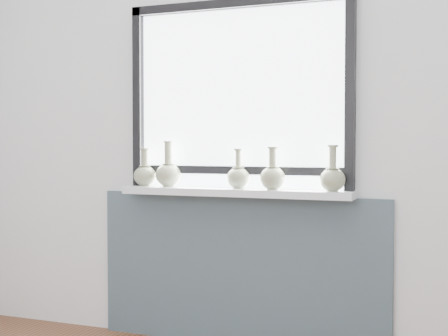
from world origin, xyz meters
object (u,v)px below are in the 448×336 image
(windowsill, at_px, (234,192))
(vase_e, at_px, (332,177))
(vase_a, at_px, (145,174))
(vase_b, at_px, (168,173))
(vase_d, at_px, (273,176))
(vase_c, at_px, (238,176))

(windowsill, xyz_separation_m, vase_e, (0.55, -0.02, 0.09))
(vase_a, height_order, vase_b, vase_b)
(vase_a, relative_size, vase_e, 0.92)
(vase_b, bearing_deg, vase_d, -1.77)
(windowsill, distance_m, vase_b, 0.42)
(vase_b, height_order, vase_e, vase_b)
(windowsill, bearing_deg, vase_c, 26.22)
(vase_a, height_order, vase_c, same)
(vase_e, bearing_deg, vase_c, 176.47)
(vase_c, distance_m, vase_d, 0.21)
(vase_b, relative_size, vase_c, 1.19)
(vase_e, bearing_deg, vase_a, 178.60)
(vase_d, distance_m, vase_e, 0.33)
(vase_b, bearing_deg, windowsill, -0.77)
(vase_d, xyz_separation_m, vase_e, (0.33, -0.01, -0.00))
(windowsill, distance_m, vase_d, 0.24)
(vase_a, xyz_separation_m, vase_d, (0.78, -0.02, 0.00))
(vase_b, bearing_deg, vase_a, -179.30)
(vase_b, bearing_deg, vase_e, -1.73)
(windowsill, height_order, vase_e, vase_e)
(vase_d, bearing_deg, windowsill, 176.40)
(vase_a, height_order, vase_e, vase_e)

